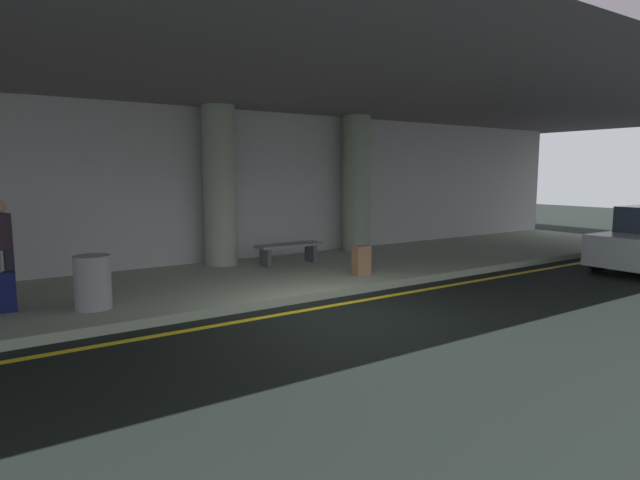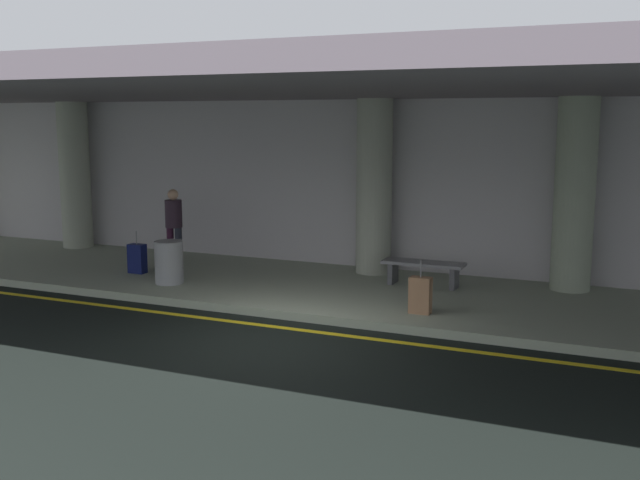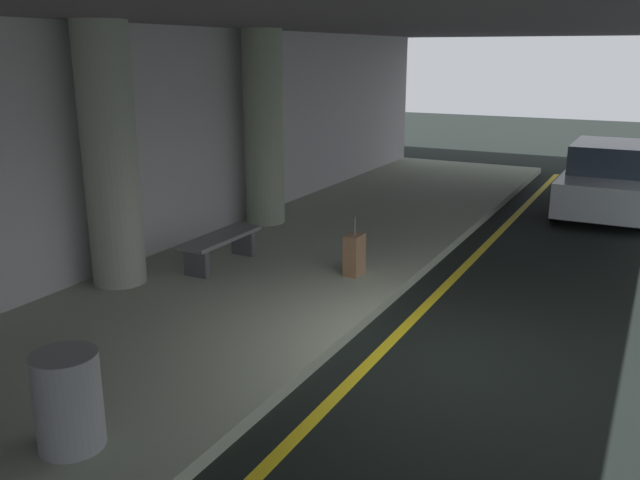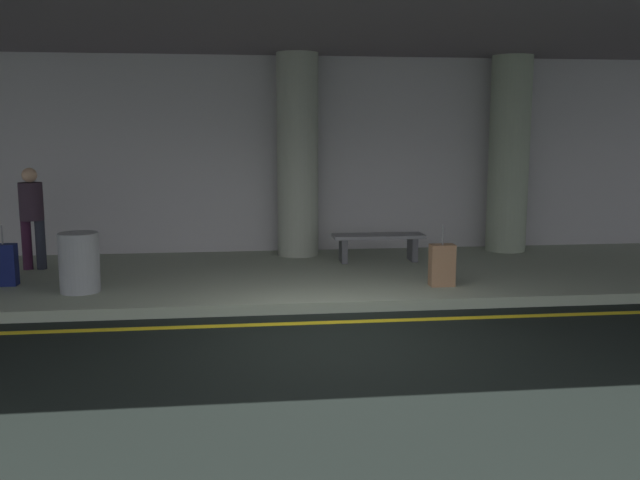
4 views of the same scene
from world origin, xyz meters
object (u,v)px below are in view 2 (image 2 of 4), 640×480
support_column_right_mid (574,195)px  trash_bin_steel (169,262)px  support_column_center (374,187)px  bench_metal (423,268)px  suitcase_upright_primary (137,258)px  traveler_with_luggage (174,221)px  support_column_left_mid (75,175)px  suitcase_upright_secondary (420,295)px

support_column_right_mid → trash_bin_steel: size_ratio=4.29×
support_column_center → bench_metal: bearing=-32.2°
support_column_right_mid → suitcase_upright_primary: size_ratio=4.06×
suitcase_upright_primary → trash_bin_steel: suitcase_upright_primary is taller
traveler_with_luggage → suitcase_upright_primary: 1.40m
suitcase_upright_primary → bench_metal: (5.89, 1.25, 0.04)m
traveler_with_luggage → bench_metal: bearing=-104.0°
support_column_center → traveler_with_luggage: (-4.46, -0.85, -0.86)m
support_column_left_mid → bench_metal: (9.34, -0.84, -1.47)m
support_column_left_mid → suitcase_upright_secondary: 10.40m
support_column_left_mid → traveler_with_luggage: support_column_left_mid is taller
support_column_right_mid → suitcase_upright_secondary: (-2.12, -2.89, -1.51)m
support_column_left_mid → suitcase_upright_secondary: bearing=-16.3°
trash_bin_steel → suitcase_upright_primary: bearing=155.1°
traveler_with_luggage → support_column_left_mid: bearing=62.4°
support_column_left_mid → traveler_with_luggage: (3.54, -0.85, -0.86)m
suitcase_upright_secondary → traveler_with_luggage: bearing=162.2°
support_column_left_mid → suitcase_upright_secondary: support_column_left_mid is taller
support_column_center → suitcase_upright_secondary: (1.88, -2.89, -1.51)m
support_column_center → bench_metal: support_column_center is taller
suitcase_upright_primary → bench_metal: 6.02m
support_column_left_mid → support_column_center: (8.00, 0.00, 0.00)m
support_column_right_mid → traveler_with_luggage: 8.55m
support_column_right_mid → traveler_with_luggage: support_column_right_mid is taller
support_column_right_mid → trash_bin_steel: support_column_right_mid is taller
support_column_right_mid → suitcase_upright_secondary: bearing=-126.3°
trash_bin_steel → suitcase_upright_secondary: bearing=-2.7°
suitcase_upright_secondary → support_column_center: bearing=123.0°
support_column_right_mid → traveler_with_luggage: bearing=-174.3°
suitcase_upright_primary → trash_bin_steel: (1.20, -0.56, 0.11)m
traveler_with_luggage → suitcase_upright_secondary: 6.69m
support_column_center → support_column_right_mid: same height
support_column_right_mid → traveler_with_luggage: size_ratio=2.17×
suitcase_upright_secondary → trash_bin_steel: bearing=177.4°
traveler_with_luggage → support_column_right_mid: bearing=-98.4°
support_column_center → trash_bin_steel: (-3.36, -2.65, -1.40)m
support_column_left_mid → support_column_right_mid: 12.00m
traveler_with_luggage → suitcase_upright_secondary: bearing=-121.9°
traveler_with_luggage → bench_metal: size_ratio=1.05×
support_column_left_mid → suitcase_upright_primary: bearing=-31.3°
traveler_with_luggage → trash_bin_steel: 2.18m
suitcase_upright_primary → trash_bin_steel: bearing=-18.0°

